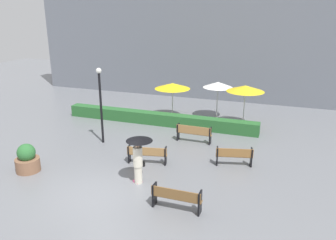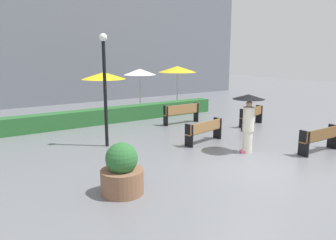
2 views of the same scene
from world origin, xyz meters
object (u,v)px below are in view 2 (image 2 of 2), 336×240
object	(u,v)px
bench_near_right	(320,138)
pedestrian_with_umbrella	(248,114)
lamp_post	(105,79)
bench_back_row	(182,112)
bench_mid_center	(205,130)
bench_far_right	(252,115)
patio_umbrella_yellow	(104,76)
patio_umbrella_yellow_far	(177,69)
patio_umbrella_white	(140,72)
planter_pot	(122,172)

from	to	relation	value
bench_near_right	pedestrian_with_umbrella	xyz separation A→B (m)	(-2.04, 1.39, 0.82)
pedestrian_with_umbrella	lamp_post	distance (m)	5.07
bench_back_row	bench_mid_center	distance (m)	3.50
bench_far_right	bench_near_right	distance (m)	4.46
patio_umbrella_yellow	pedestrian_with_umbrella	bearing A→B (deg)	-80.24
bench_near_right	patio_umbrella_yellow	size ratio (longest dim) A/B	0.77
lamp_post	patio_umbrella_yellow_far	size ratio (longest dim) A/B	1.56
bench_near_right	patio_umbrella_white	distance (m)	11.09
bench_far_right	lamp_post	xyz separation A→B (m)	(-7.02, 0.52, 1.92)
pedestrian_with_umbrella	patio_umbrella_yellow	world-z (taller)	patio_umbrella_yellow
patio_umbrella_yellow	patio_umbrella_yellow_far	size ratio (longest dim) A/B	0.92
bench_back_row	pedestrian_with_umbrella	xyz separation A→B (m)	(-0.93, -4.99, 0.77)
bench_near_right	bench_back_row	bearing A→B (deg)	99.88
planter_pot	patio_umbrella_yellow	bearing A→B (deg)	68.88
patio_umbrella_white	bench_near_right	bearing A→B (deg)	-85.74
lamp_post	patio_umbrella_yellow_far	xyz separation A→B (m)	(6.70, 4.99, -0.07)
planter_pot	patio_umbrella_white	world-z (taller)	patio_umbrella_white
patio_umbrella_yellow_far	bench_near_right	bearing A→B (deg)	-96.04
bench_far_right	patio_umbrella_yellow_far	world-z (taller)	patio_umbrella_yellow_far
pedestrian_with_umbrella	planter_pot	bearing A→B (deg)	-172.35
bench_mid_center	patio_umbrella_white	xyz separation A→B (m)	(1.61, 7.79, 1.73)
planter_pot	patio_umbrella_white	xyz separation A→B (m)	(6.24, 10.21, 1.68)
pedestrian_with_umbrella	patio_umbrella_yellow	bearing A→B (deg)	99.76
bench_mid_center	patio_umbrella_white	world-z (taller)	patio_umbrella_white
bench_mid_center	bench_near_right	xyz separation A→B (m)	(2.43, -3.14, 0.02)
pedestrian_with_umbrella	lamp_post	bearing A→B (deg)	136.99
bench_near_right	planter_pot	xyz separation A→B (m)	(-7.05, 0.72, 0.03)
pedestrian_with_umbrella	patio_umbrella_yellow	xyz separation A→B (m)	(-1.46, 8.51, 0.83)
planter_pot	lamp_post	xyz separation A→B (m)	(1.39, 4.05, 1.90)
bench_mid_center	patio_umbrella_yellow_far	world-z (taller)	patio_umbrella_yellow_far
bench_back_row	patio_umbrella_white	xyz separation A→B (m)	(0.30, 4.55, 1.66)
patio_umbrella_yellow_far	bench_mid_center	bearing A→B (deg)	-117.61
bench_back_row	patio_umbrella_yellow	size ratio (longest dim) A/B	0.81
patio_umbrella_yellow	patio_umbrella_white	xyz separation A→B (m)	(2.69, 1.03, 0.06)
lamp_post	patio_umbrella_white	distance (m)	7.84
planter_pot	pedestrian_with_umbrella	bearing A→B (deg)	7.65
bench_mid_center	planter_pot	xyz separation A→B (m)	(-4.62, -2.42, 0.05)
planter_pot	patio_umbrella_white	size ratio (longest dim) A/B	0.52
bench_far_right	patio_umbrella_white	size ratio (longest dim) A/B	0.69
bench_mid_center	planter_pot	size ratio (longest dim) A/B	1.46
bench_mid_center	patio_umbrella_yellow	distance (m)	7.05
bench_back_row	bench_near_right	xyz separation A→B (m)	(1.11, -6.38, -0.05)
bench_far_right	planter_pot	world-z (taller)	planter_pot
patio_umbrella_yellow_far	bench_back_row	bearing A→B (deg)	-122.37
patio_umbrella_yellow_far	patio_umbrella_yellow	bearing A→B (deg)	178.25
lamp_post	patio_umbrella_white	bearing A→B (deg)	51.81
pedestrian_with_umbrella	bench_mid_center	bearing A→B (deg)	102.50
lamp_post	pedestrian_with_umbrella	bearing A→B (deg)	-43.01
bench_back_row	patio_umbrella_white	world-z (taller)	patio_umbrella_white
patio_umbrella_yellow	patio_umbrella_white	world-z (taller)	patio_umbrella_white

